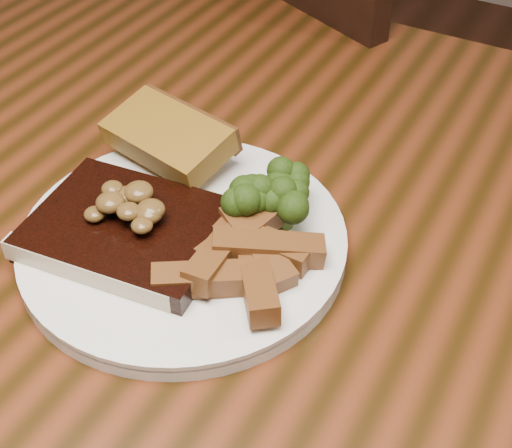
{
  "coord_description": "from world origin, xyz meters",
  "views": [
    {
      "loc": [
        0.2,
        -0.34,
        1.15
      ],
      "look_at": [
        0.0,
        0.02,
        0.78
      ],
      "focal_mm": 50.0,
      "sensor_mm": 36.0,
      "label": 1
    }
  ],
  "objects_px": {
    "dining_table": "(243,338)",
    "plate": "(184,243)",
    "chair_far": "(322,115)",
    "potato_wedges": "(236,268)",
    "steak": "(130,231)",
    "garlic_bread": "(169,156)"
  },
  "relations": [
    {
      "from": "dining_table",
      "to": "plate",
      "type": "relative_size",
      "value": 6.13
    },
    {
      "from": "chair_far",
      "to": "potato_wedges",
      "type": "height_order",
      "value": "chair_far"
    },
    {
      "from": "steak",
      "to": "potato_wedges",
      "type": "xyz_separation_m",
      "value": [
        0.09,
        0.0,
        0.0
      ]
    },
    {
      "from": "steak",
      "to": "plate",
      "type": "bearing_deg",
      "value": 29.85
    },
    {
      "from": "dining_table",
      "to": "garlic_bread",
      "type": "xyz_separation_m",
      "value": [
        -0.11,
        0.07,
        0.12
      ]
    },
    {
      "from": "garlic_bread",
      "to": "dining_table",
      "type": "bearing_deg",
      "value": -18.88
    },
    {
      "from": "dining_table",
      "to": "garlic_bread",
      "type": "height_order",
      "value": "garlic_bread"
    },
    {
      "from": "dining_table",
      "to": "garlic_bread",
      "type": "bearing_deg",
      "value": 149.47
    },
    {
      "from": "chair_far",
      "to": "potato_wedges",
      "type": "relative_size",
      "value": 8.23
    },
    {
      "from": "plate",
      "to": "potato_wedges",
      "type": "relative_size",
      "value": 2.39
    },
    {
      "from": "chair_far",
      "to": "garlic_bread",
      "type": "bearing_deg",
      "value": 121.9
    },
    {
      "from": "plate",
      "to": "potato_wedges",
      "type": "distance_m",
      "value": 0.07
    },
    {
      "from": "chair_far",
      "to": "steak",
      "type": "xyz_separation_m",
      "value": [
        0.1,
        -0.61,
        0.28
      ]
    },
    {
      "from": "dining_table",
      "to": "steak",
      "type": "bearing_deg",
      "value": -159.76
    },
    {
      "from": "dining_table",
      "to": "potato_wedges",
      "type": "relative_size",
      "value": 14.64
    },
    {
      "from": "garlic_bread",
      "to": "chair_far",
      "type": "bearing_deg",
      "value": 109.73
    },
    {
      "from": "dining_table",
      "to": "garlic_bread",
      "type": "relative_size",
      "value": 14.57
    },
    {
      "from": "plate",
      "to": "steak",
      "type": "bearing_deg",
      "value": -144.07
    },
    {
      "from": "garlic_bread",
      "to": "potato_wedges",
      "type": "xyz_separation_m",
      "value": [
        0.12,
        -0.09,
        0.0
      ]
    },
    {
      "from": "dining_table",
      "to": "steak",
      "type": "relative_size",
      "value": 10.72
    },
    {
      "from": "garlic_bread",
      "to": "steak",
      "type": "bearing_deg",
      "value": -62.18
    },
    {
      "from": "potato_wedges",
      "to": "plate",
      "type": "bearing_deg",
      "value": 162.06
    }
  ]
}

